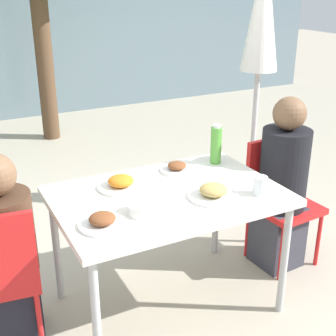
{
  "coord_description": "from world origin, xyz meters",
  "views": [
    {
      "loc": [
        -1.08,
        -2.09,
        1.87
      ],
      "look_at": [
        0.0,
        0.0,
        0.9
      ],
      "focal_mm": 50.0,
      "sensor_mm": 36.0,
      "label": 1
    }
  ],
  "objects_px": {
    "person_right": "(282,189)",
    "salad_bowl": "(142,208)",
    "chair_right": "(278,192)",
    "person_left": "(6,258)",
    "drinking_cup": "(260,185)",
    "closed_umbrella": "(261,27)",
    "bottle": "(216,145)"
  },
  "relations": [
    {
      "from": "person_right",
      "to": "salad_bowl",
      "type": "height_order",
      "value": "person_right"
    },
    {
      "from": "chair_right",
      "to": "person_right",
      "type": "xyz_separation_m",
      "value": [
        -0.04,
        -0.08,
        0.07
      ]
    },
    {
      "from": "person_left",
      "to": "chair_right",
      "type": "height_order",
      "value": "person_left"
    },
    {
      "from": "person_right",
      "to": "drinking_cup",
      "type": "height_order",
      "value": "person_right"
    },
    {
      "from": "chair_right",
      "to": "person_right",
      "type": "bearing_deg",
      "value": 58.1
    },
    {
      "from": "person_right",
      "to": "drinking_cup",
      "type": "relative_size",
      "value": 11.35
    },
    {
      "from": "chair_right",
      "to": "drinking_cup",
      "type": "xyz_separation_m",
      "value": [
        -0.48,
        -0.39,
        0.3
      ]
    },
    {
      "from": "person_left",
      "to": "salad_bowl",
      "type": "bearing_deg",
      "value": -14.85
    },
    {
      "from": "closed_umbrella",
      "to": "drinking_cup",
      "type": "xyz_separation_m",
      "value": [
        -0.83,
        -1.14,
        -0.71
      ]
    },
    {
      "from": "drinking_cup",
      "to": "person_left",
      "type": "bearing_deg",
      "value": 164.69
    },
    {
      "from": "person_left",
      "to": "person_right",
      "type": "relative_size",
      "value": 0.92
    },
    {
      "from": "person_left",
      "to": "chair_right",
      "type": "distance_m",
      "value": 1.8
    },
    {
      "from": "chair_right",
      "to": "drinking_cup",
      "type": "height_order",
      "value": "chair_right"
    },
    {
      "from": "person_left",
      "to": "closed_umbrella",
      "type": "relative_size",
      "value": 0.52
    },
    {
      "from": "person_right",
      "to": "closed_umbrella",
      "type": "distance_m",
      "value": 1.32
    },
    {
      "from": "chair_right",
      "to": "drinking_cup",
      "type": "bearing_deg",
      "value": 34.99
    },
    {
      "from": "person_right",
      "to": "salad_bowl",
      "type": "xyz_separation_m",
      "value": [
        -1.1,
        -0.21,
        0.21
      ]
    },
    {
      "from": "salad_bowl",
      "to": "drinking_cup",
      "type": "bearing_deg",
      "value": -7.87
    },
    {
      "from": "closed_umbrella",
      "to": "bottle",
      "type": "distance_m",
      "value": 1.19
    },
    {
      "from": "person_left",
      "to": "drinking_cup",
      "type": "bearing_deg",
      "value": -7.72
    },
    {
      "from": "closed_umbrella",
      "to": "person_right",
      "type": "bearing_deg",
      "value": -114.94
    },
    {
      "from": "bottle",
      "to": "closed_umbrella",
      "type": "bearing_deg",
      "value": 38.8
    },
    {
      "from": "closed_umbrella",
      "to": "chair_right",
      "type": "bearing_deg",
      "value": -114.58
    },
    {
      "from": "person_left",
      "to": "bottle",
      "type": "bearing_deg",
      "value": 13.77
    },
    {
      "from": "person_left",
      "to": "person_right",
      "type": "height_order",
      "value": "person_right"
    },
    {
      "from": "person_right",
      "to": "chair_right",
      "type": "bearing_deg",
      "value": -121.9
    },
    {
      "from": "closed_umbrella",
      "to": "bottle",
      "type": "bearing_deg",
      "value": -141.2
    },
    {
      "from": "person_right",
      "to": "drinking_cup",
      "type": "xyz_separation_m",
      "value": [
        -0.44,
        -0.3,
        0.24
      ]
    },
    {
      "from": "person_left",
      "to": "bottle",
      "type": "height_order",
      "value": "person_left"
    },
    {
      "from": "person_left",
      "to": "chair_right",
      "type": "bearing_deg",
      "value": 8.39
    },
    {
      "from": "bottle",
      "to": "salad_bowl",
      "type": "distance_m",
      "value": 0.83
    },
    {
      "from": "person_right",
      "to": "drinking_cup",
      "type": "bearing_deg",
      "value": 30.98
    }
  ]
}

